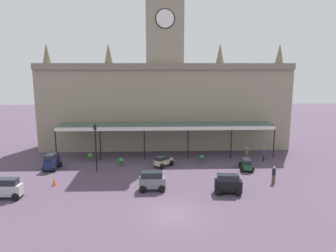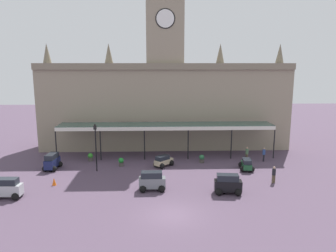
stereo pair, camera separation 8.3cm
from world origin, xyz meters
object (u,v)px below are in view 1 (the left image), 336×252
object	(u,v)px
car_black_van	(228,185)
planter_by_canopy	(202,159)
car_silver_van	(7,189)
pedestrian_beside_cars	(264,154)
planter_forecourt_centre	(90,157)
traffic_cone	(54,182)
pedestrian_crossing_forecourt	(247,153)
car_green_estate	(246,165)
car_grey_van	(152,182)
car_navy_van	(52,162)
car_beige_estate	(163,162)
pedestrian_near_entrance	(274,174)
victorian_lamppost	(96,142)
planter_near_kerb	(121,162)

from	to	relation	value
car_black_van	planter_by_canopy	world-z (taller)	car_black_van
car_black_van	car_silver_van	world-z (taller)	same
pedestrian_beside_cars	planter_forecourt_centre	bearing A→B (deg)	177.76
car_silver_van	traffic_cone	xyz separation A→B (m)	(3.05, 2.88, -0.44)
car_black_van	pedestrian_crossing_forecourt	xyz separation A→B (m)	(4.46, 9.89, 0.10)
car_green_estate	pedestrian_crossing_forecourt	distance (m)	3.61
planter_forecourt_centre	pedestrian_beside_cars	bearing A→B (deg)	-2.24
car_grey_van	pedestrian_beside_cars	xyz separation A→B (m)	(13.13, 8.59, 0.10)
car_black_van	planter_by_canopy	size ratio (longest dim) A/B	2.59
car_black_van	car_navy_van	size ratio (longest dim) A/B	1.01
car_navy_van	planter_by_canopy	distance (m)	16.79
car_beige_estate	car_green_estate	bearing A→B (deg)	-9.77
car_green_estate	pedestrian_beside_cars	distance (m)	4.32
traffic_cone	planter_forecourt_centre	xyz separation A→B (m)	(1.88, 7.81, 0.12)
car_navy_van	planter_forecourt_centre	size ratio (longest dim) A/B	2.58
car_silver_van	pedestrian_near_entrance	bearing A→B (deg)	6.42
pedestrian_crossing_forecourt	pedestrian_beside_cars	distance (m)	1.97
car_black_van	traffic_cone	bearing A→B (deg)	170.91
planter_forecourt_centre	car_silver_van	bearing A→B (deg)	-114.75
pedestrian_beside_cars	victorian_lamppost	distance (m)	19.52
car_black_van	traffic_cone	size ratio (longest dim) A/B	3.41
car_black_van	planter_near_kerb	bearing A→B (deg)	141.29
car_navy_van	pedestrian_near_entrance	bearing A→B (deg)	-12.42
car_silver_van	car_grey_van	bearing A→B (deg)	5.95
car_beige_estate	planter_by_canopy	world-z (taller)	car_beige_estate
car_black_van	planter_by_canopy	xyz separation A→B (m)	(-1.05, 9.24, -0.32)
car_green_estate	pedestrian_beside_cars	xyz separation A→B (m)	(2.94, 3.14, 0.34)
car_navy_van	pedestrian_beside_cars	distance (m)	24.23
planter_forecourt_centre	pedestrian_near_entrance	bearing A→B (deg)	-22.56
car_grey_van	pedestrian_near_entrance	world-z (taller)	car_grey_van
car_black_van	car_grey_van	bearing A→B (deg)	171.69
victorian_lamppost	planter_by_canopy	bearing A→B (deg)	12.58
car_grey_van	car_silver_van	world-z (taller)	same
pedestrian_beside_cars	traffic_cone	xyz separation A→B (m)	(-22.47, -7.01, -0.54)
car_grey_van	car_green_estate	bearing A→B (deg)	28.18
car_green_estate	pedestrian_beside_cars	world-z (taller)	pedestrian_beside_cars
car_black_van	victorian_lamppost	xyz separation A→B (m)	(-12.76, 6.62, 2.38)
car_green_estate	traffic_cone	size ratio (longest dim) A/B	3.21
car_navy_van	traffic_cone	bearing A→B (deg)	-71.01
car_beige_estate	pedestrian_beside_cars	bearing A→B (deg)	7.57
car_beige_estate	traffic_cone	size ratio (longest dim) A/B	3.25
pedestrian_crossing_forecourt	traffic_cone	world-z (taller)	pedestrian_crossing_forecourt
car_beige_estate	car_black_van	size ratio (longest dim) A/B	0.95
car_beige_estate	car_green_estate	distance (m)	9.13
car_navy_van	pedestrian_beside_cars	xyz separation A→B (m)	(24.13, 2.16, 0.10)
pedestrian_crossing_forecourt	planter_forecourt_centre	xyz separation A→B (m)	(-18.65, 0.49, -0.42)
pedestrian_beside_cars	planter_near_kerb	xyz separation A→B (m)	(-16.73, -1.30, -0.42)
car_black_van	pedestrian_beside_cars	world-z (taller)	car_black_van
planter_near_kerb	car_silver_van	bearing A→B (deg)	-135.68
car_silver_van	planter_forecourt_centre	xyz separation A→B (m)	(4.93, 10.69, -0.32)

